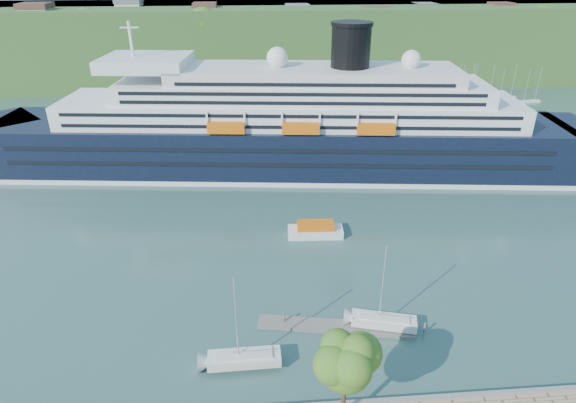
% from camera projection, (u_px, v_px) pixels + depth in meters
% --- Properties ---
extents(far_hillside, '(400.00, 50.00, 24.00)m').
position_uv_depth(far_hillside, '(267.00, 41.00, 168.16)').
color(far_hillside, '#2C5421').
rests_on(far_hillside, ground).
extents(cruise_ship, '(125.33, 31.22, 27.87)m').
position_uv_depth(cruise_ship, '(278.00, 100.00, 89.78)').
color(cruise_ship, black).
rests_on(cruise_ship, ground).
extents(promenade_tree, '(6.08, 6.08, 10.06)m').
position_uv_depth(promenade_tree, '(345.00, 376.00, 40.38)').
color(promenade_tree, '#2F5C18').
rests_on(promenade_tree, promenade).
extents(floating_pontoon, '(17.75, 5.37, 0.39)m').
position_uv_depth(floating_pontoon, '(335.00, 326.00, 54.40)').
color(floating_pontoon, slate).
rests_on(floating_pontoon, ground).
extents(sailboat_white_near, '(8.26, 2.44, 10.62)m').
position_uv_depth(sailboat_white_near, '(243.00, 326.00, 46.90)').
color(sailboat_white_near, silver).
rests_on(sailboat_white_near, ground).
extents(sailboat_white_far, '(8.25, 4.16, 10.27)m').
position_uv_depth(sailboat_white_far, '(387.00, 292.00, 52.10)').
color(sailboat_white_far, silver).
rests_on(sailboat_white_far, ground).
extents(tender_launch, '(8.43, 3.23, 2.30)m').
position_uv_depth(tender_launch, '(315.00, 229.00, 72.15)').
color(tender_launch, '#DC5F0C').
rests_on(tender_launch, ground).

